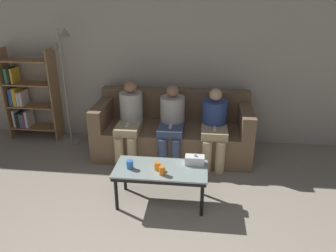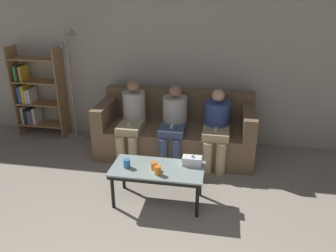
{
  "view_description": "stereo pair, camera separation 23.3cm",
  "coord_description": "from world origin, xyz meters",
  "px_view_note": "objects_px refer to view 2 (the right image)",
  "views": [
    {
      "loc": [
        0.43,
        -1.16,
        2.3
      ],
      "look_at": [
        0.0,
        2.64,
        0.71
      ],
      "focal_mm": 35.0,
      "sensor_mm": 36.0,
      "label": 1
    },
    {
      "loc": [
        0.66,
        -1.13,
        2.3
      ],
      "look_at": [
        0.0,
        2.64,
        0.71
      ],
      "focal_mm": 35.0,
      "sensor_mm": 36.0,
      "label": 2
    }
  ],
  "objects_px": {
    "coffee_table": "(158,171)",
    "cup_far_center": "(158,170)",
    "seated_person_left_end": "(132,117)",
    "cup_near_left": "(127,163)",
    "bookshelf": "(35,95)",
    "standing_lamp": "(71,74)",
    "cup_near_right": "(154,166)",
    "tissue_box": "(192,161)",
    "seated_person_mid_left": "(174,121)",
    "seated_person_mid_right": "(216,125)",
    "couch": "(176,132)"
  },
  "relations": [
    {
      "from": "coffee_table",
      "to": "cup_far_center",
      "type": "relative_size",
      "value": 10.75
    },
    {
      "from": "seated_person_left_end",
      "to": "cup_near_left",
      "type": "bearing_deg",
      "value": -77.65
    },
    {
      "from": "coffee_table",
      "to": "bookshelf",
      "type": "height_order",
      "value": "bookshelf"
    },
    {
      "from": "standing_lamp",
      "to": "cup_near_left",
      "type": "bearing_deg",
      "value": -48.92
    },
    {
      "from": "standing_lamp",
      "to": "cup_near_right",
      "type": "bearing_deg",
      "value": -42.7
    },
    {
      "from": "coffee_table",
      "to": "bookshelf",
      "type": "bearing_deg",
      "value": 146.51
    },
    {
      "from": "tissue_box",
      "to": "standing_lamp",
      "type": "relative_size",
      "value": 0.12
    },
    {
      "from": "bookshelf",
      "to": "seated_person_mid_left",
      "type": "bearing_deg",
      "value": -12.1
    },
    {
      "from": "bookshelf",
      "to": "seated_person_left_end",
      "type": "height_order",
      "value": "bookshelf"
    },
    {
      "from": "coffee_table",
      "to": "seated_person_mid_left",
      "type": "relative_size",
      "value": 0.97
    },
    {
      "from": "cup_near_left",
      "to": "seated_person_mid_right",
      "type": "xyz_separation_m",
      "value": [
        0.95,
        1.12,
        0.08
      ]
    },
    {
      "from": "seated_person_mid_left",
      "to": "coffee_table",
      "type": "bearing_deg",
      "value": -90.61
    },
    {
      "from": "cup_far_center",
      "to": "bookshelf",
      "type": "xyz_separation_m",
      "value": [
        -2.44,
        1.73,
        0.19
      ]
    },
    {
      "from": "cup_near_left",
      "to": "seated_person_mid_left",
      "type": "xyz_separation_m",
      "value": [
        0.35,
        1.12,
        0.1
      ]
    },
    {
      "from": "cup_far_center",
      "to": "tissue_box",
      "type": "bearing_deg",
      "value": 38.92
    },
    {
      "from": "cup_far_center",
      "to": "seated_person_left_end",
      "type": "bearing_deg",
      "value": 117.21
    },
    {
      "from": "couch",
      "to": "cup_far_center",
      "type": "relative_size",
      "value": 23.11
    },
    {
      "from": "coffee_table",
      "to": "tissue_box",
      "type": "height_order",
      "value": "tissue_box"
    },
    {
      "from": "coffee_table",
      "to": "standing_lamp",
      "type": "relative_size",
      "value": 0.58
    },
    {
      "from": "standing_lamp",
      "to": "seated_person_mid_left",
      "type": "relative_size",
      "value": 1.67
    },
    {
      "from": "cup_near_left",
      "to": "standing_lamp",
      "type": "bearing_deg",
      "value": 131.08
    },
    {
      "from": "cup_near_left",
      "to": "seated_person_mid_right",
      "type": "height_order",
      "value": "seated_person_mid_right"
    },
    {
      "from": "cup_far_center",
      "to": "seated_person_mid_right",
      "type": "height_order",
      "value": "seated_person_mid_right"
    },
    {
      "from": "seated_person_left_end",
      "to": "standing_lamp",
      "type": "bearing_deg",
      "value": 160.08
    },
    {
      "from": "cup_near_left",
      "to": "standing_lamp",
      "type": "xyz_separation_m",
      "value": [
        -1.31,
        1.5,
        0.62
      ]
    },
    {
      "from": "bookshelf",
      "to": "seated_person_mid_right",
      "type": "relative_size",
      "value": 1.4
    },
    {
      "from": "cup_near_right",
      "to": "seated_person_mid_left",
      "type": "height_order",
      "value": "seated_person_mid_left"
    },
    {
      "from": "cup_near_right",
      "to": "bookshelf",
      "type": "height_order",
      "value": "bookshelf"
    },
    {
      "from": "standing_lamp",
      "to": "seated_person_mid_left",
      "type": "bearing_deg",
      "value": -12.81
    },
    {
      "from": "coffee_table",
      "to": "bookshelf",
      "type": "relative_size",
      "value": 0.71
    },
    {
      "from": "coffee_table",
      "to": "cup_near_right",
      "type": "distance_m",
      "value": 0.1
    },
    {
      "from": "seated_person_left_end",
      "to": "seated_person_mid_right",
      "type": "bearing_deg",
      "value": 0.11
    },
    {
      "from": "seated_person_left_end",
      "to": "seated_person_mid_left",
      "type": "height_order",
      "value": "seated_person_left_end"
    },
    {
      "from": "seated_person_mid_left",
      "to": "seated_person_mid_right",
      "type": "relative_size",
      "value": 1.03
    },
    {
      "from": "cup_near_left",
      "to": "tissue_box",
      "type": "relative_size",
      "value": 0.44
    },
    {
      "from": "cup_near_left",
      "to": "cup_far_center",
      "type": "relative_size",
      "value": 1.0
    },
    {
      "from": "standing_lamp",
      "to": "seated_person_mid_right",
      "type": "distance_m",
      "value": 2.35
    },
    {
      "from": "bookshelf",
      "to": "seated_person_left_end",
      "type": "relative_size",
      "value": 1.3
    },
    {
      "from": "cup_near_left",
      "to": "standing_lamp",
      "type": "relative_size",
      "value": 0.05
    },
    {
      "from": "couch",
      "to": "cup_near_right",
      "type": "xyz_separation_m",
      "value": [
        -0.04,
        -1.33,
        0.16
      ]
    },
    {
      "from": "standing_lamp",
      "to": "couch",
      "type": "bearing_deg",
      "value": -5.49
    },
    {
      "from": "cup_far_center",
      "to": "couch",
      "type": "bearing_deg",
      "value": 90.83
    },
    {
      "from": "couch",
      "to": "cup_far_center",
      "type": "distance_m",
      "value": 1.44
    },
    {
      "from": "bookshelf",
      "to": "seated_person_mid_right",
      "type": "bearing_deg",
      "value": -9.85
    },
    {
      "from": "couch",
      "to": "seated_person_mid_left",
      "type": "distance_m",
      "value": 0.34
    },
    {
      "from": "bookshelf",
      "to": "seated_person_mid_right",
      "type": "xyz_separation_m",
      "value": [
        3.02,
        -0.52,
        -0.11
      ]
    },
    {
      "from": "bookshelf",
      "to": "standing_lamp",
      "type": "distance_m",
      "value": 0.89
    },
    {
      "from": "cup_near_right",
      "to": "bookshelf",
      "type": "bearing_deg",
      "value": 145.53
    },
    {
      "from": "couch",
      "to": "bookshelf",
      "type": "xyz_separation_m",
      "value": [
        -2.42,
        0.3,
        0.35
      ]
    },
    {
      "from": "seated_person_mid_right",
      "to": "tissue_box",
      "type": "bearing_deg",
      "value": -104.21
    }
  ]
}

